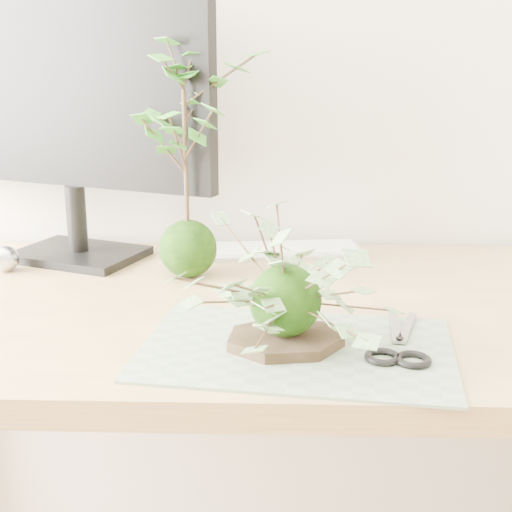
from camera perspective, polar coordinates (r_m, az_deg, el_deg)
name	(u,v)px	position (r m, az deg, el deg)	size (l,w,h in m)	color
desk	(258,351)	(1.18, 0.17, -7.59)	(1.60, 0.70, 0.74)	tan
cutting_mat	(297,349)	(0.96, 3.30, -7.40)	(0.41, 0.28, 0.00)	slate
stone_dish	(285,340)	(0.97, 2.31, -6.72)	(0.16, 0.16, 0.01)	black
ivy_kokedama	(286,268)	(0.93, 2.38, -0.94)	(0.35, 0.35, 0.19)	black
maple_kokedama	(184,105)	(1.22, -5.77, 11.91)	(0.25, 0.25, 0.43)	black
keyboard	(264,251)	(1.41, 0.67, 0.43)	(0.40, 0.16, 0.02)	#BBBCBF
monitor	(70,103)	(1.38, -14.67, 11.76)	(0.55, 0.25, 0.51)	black
foil_ball	(6,259)	(1.37, -19.39, -0.20)	(0.05, 0.05, 0.05)	silver
scissors	(403,351)	(0.96, 11.67, -7.45)	(0.09, 0.20, 0.01)	gray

